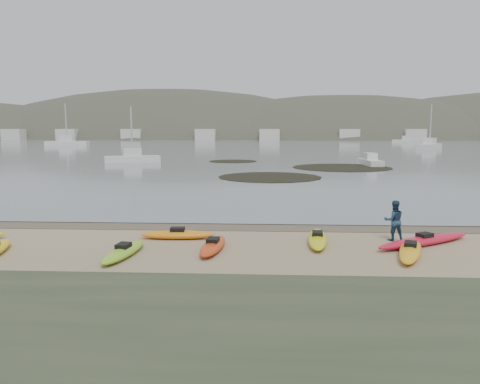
{
  "coord_description": "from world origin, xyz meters",
  "views": [
    {
      "loc": [
        1.08,
        -20.87,
        4.37
      ],
      "look_at": [
        0.0,
        0.0,
        1.5
      ],
      "focal_mm": 35.0,
      "sensor_mm": 36.0,
      "label": 1
    }
  ],
  "objects": [
    {
      "name": "ground",
      "position": [
        0.0,
        0.0,
        0.0
      ],
      "size": [
        600.0,
        600.0,
        0.0
      ],
      "primitive_type": "plane",
      "color": "tan",
      "rests_on": "ground"
    },
    {
      "name": "wet_sand",
      "position": [
        0.0,
        -0.3,
        0.0
      ],
      "size": [
        60.0,
        60.0,
        0.0
      ],
      "primitive_type": "plane",
      "color": "brown",
      "rests_on": "ground"
    },
    {
      "name": "water",
      "position": [
        0.0,
        300.0,
        0.01
      ],
      "size": [
        1200.0,
        1200.0,
        0.0
      ],
      "primitive_type": "plane",
      "color": "slate",
      "rests_on": "ground"
    },
    {
      "name": "kayaks",
      "position": [
        -0.48,
        -4.27,
        0.17
      ],
      "size": [
        20.86,
        5.67,
        0.34
      ],
      "color": "#90D129",
      "rests_on": "ground"
    },
    {
      "name": "person_east",
      "position": [
        6.15,
        -2.7,
        0.79
      ],
      "size": [
        0.8,
        0.64,
        1.59
      ],
      "primitive_type": "imported",
      "rotation": [
        0.0,
        0.0,
        3.19
      ],
      "color": "navy",
      "rests_on": "ground"
    },
    {
      "name": "kelp_mats",
      "position": [
        4.78,
        28.76,
        0.03
      ],
      "size": [
        21.15,
        27.26,
        0.04
      ],
      "color": "black",
      "rests_on": "water"
    },
    {
      "name": "moored_boats",
      "position": [
        -0.34,
        82.33,
        0.61
      ],
      "size": [
        97.95,
        88.49,
        1.39
      ],
      "color": "silver",
      "rests_on": "ground"
    },
    {
      "name": "far_hills",
      "position": [
        39.38,
        193.97,
        -15.93
      ],
      "size": [
        550.0,
        135.0,
        80.0
      ],
      "color": "#384235",
      "rests_on": "ground"
    },
    {
      "name": "far_town",
      "position": [
        6.0,
        145.0,
        2.0
      ],
      "size": [
        199.0,
        5.0,
        4.0
      ],
      "color": "beige",
      "rests_on": "ground"
    }
  ]
}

